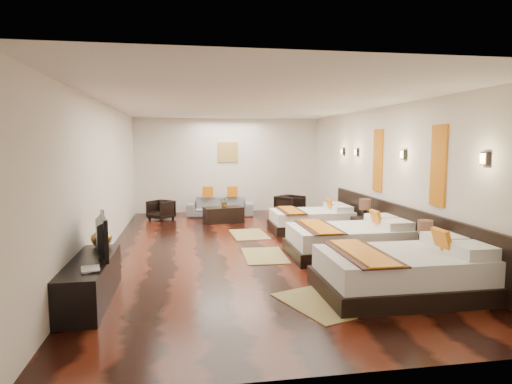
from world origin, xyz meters
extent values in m
cube|color=black|center=(0.00, 0.00, 0.00)|extent=(5.50, 9.50, 0.01)
cube|color=white|center=(0.00, 0.00, 2.80)|extent=(5.50, 9.50, 0.01)
cube|color=silver|center=(0.00, 4.75, 1.40)|extent=(5.50, 0.01, 2.80)
cube|color=silver|center=(-2.75, 0.00, 1.40)|extent=(0.01, 9.50, 2.80)
cube|color=silver|center=(2.75, 0.00, 1.40)|extent=(0.01, 9.50, 2.80)
cube|color=black|center=(2.71, -0.80, 0.45)|extent=(0.08, 6.60, 0.90)
cube|color=black|center=(1.67, -2.88, 0.12)|extent=(2.33, 1.44, 0.24)
cube|color=white|center=(1.67, -2.88, 0.41)|extent=(2.21, 1.33, 0.33)
cube|color=orange|center=(2.22, -2.88, 0.71)|extent=(0.17, 0.35, 0.36)
cube|color=#38190F|center=(1.06, -2.88, 0.59)|extent=(0.61, 1.46, 0.02)
cube|color=orange|center=(1.06, -2.88, 0.60)|extent=(0.42, 1.46, 0.02)
cube|color=black|center=(1.67, -0.87, 0.11)|extent=(2.19, 1.36, 0.23)
cube|color=white|center=(1.67, -0.87, 0.39)|extent=(2.09, 1.25, 0.31)
cube|color=orange|center=(2.19, -0.87, 0.67)|extent=(0.16, 0.33, 0.34)
cube|color=#38190F|center=(1.10, -0.87, 0.55)|extent=(0.57, 1.38, 0.02)
cube|color=orange|center=(1.10, -0.87, 0.57)|extent=(0.40, 1.38, 0.02)
cube|color=black|center=(1.67, 1.54, 0.10)|extent=(1.92, 1.19, 0.20)
cube|color=white|center=(1.67, 1.54, 0.34)|extent=(1.83, 1.10, 0.27)
cube|color=orange|center=(2.13, 1.54, 0.59)|extent=(0.14, 0.29, 0.30)
cube|color=#38190F|center=(1.17, 1.54, 0.49)|extent=(0.50, 1.21, 0.02)
cube|color=orange|center=(1.17, 1.54, 0.50)|extent=(0.35, 1.21, 0.02)
cube|color=black|center=(2.44, -2.07, 0.24)|extent=(0.43, 0.43, 0.48)
cylinder|color=black|center=(2.44, -2.07, 0.58)|extent=(0.08, 0.08, 0.19)
cylinder|color=#3F2619|center=(2.44, -2.07, 0.75)|extent=(0.23, 0.23, 0.21)
cube|color=black|center=(2.44, 0.25, 0.25)|extent=(0.45, 0.45, 0.50)
cylinder|color=black|center=(2.44, 0.25, 0.61)|extent=(0.08, 0.08, 0.20)
cylinder|color=#3F2619|center=(2.44, 0.25, 0.79)|extent=(0.24, 0.24, 0.22)
cube|color=#98864D|center=(0.41, -3.07, 0.01)|extent=(1.12, 1.38, 0.01)
cube|color=#98864D|center=(0.15, -0.61, 0.01)|extent=(0.78, 1.22, 0.01)
cube|color=#98864D|center=(0.13, 1.28, 0.01)|extent=(0.81, 1.23, 0.01)
cube|color=black|center=(-2.50, -2.51, 0.28)|extent=(0.50, 1.80, 0.55)
imported|color=black|center=(-2.45, -2.30, 0.83)|extent=(0.34, 0.97, 0.55)
imported|color=black|center=(-2.50, -2.99, 0.56)|extent=(0.27, 0.32, 0.03)
imported|color=brown|center=(-2.50, -1.71, 0.71)|extent=(0.32, 0.32, 0.31)
imported|color=slate|center=(-0.30, 3.98, 0.27)|extent=(1.92, 0.90, 0.54)
imported|color=black|center=(-1.94, 3.57, 0.26)|extent=(0.81, 0.81, 0.53)
imported|color=black|center=(1.63, 3.48, 0.30)|extent=(0.93, 0.93, 0.61)
cube|color=black|center=(-0.30, 2.93, 0.20)|extent=(1.08, 0.69, 0.40)
imported|color=#21541C|center=(-0.26, 2.99, 0.54)|extent=(0.29, 0.27, 0.27)
cube|color=#D86014|center=(2.73, -1.90, 1.70)|extent=(0.04, 0.40, 1.30)
cube|color=#D86014|center=(2.73, 0.30, 1.70)|extent=(0.04, 0.40, 1.30)
cube|color=black|center=(2.71, -3.00, 1.85)|extent=(0.06, 0.12, 0.18)
cube|color=#FFD18C|center=(2.68, -3.00, 1.85)|extent=(0.02, 0.10, 0.14)
cube|color=black|center=(2.71, -0.80, 1.85)|extent=(0.06, 0.12, 0.18)
cube|color=#FFD18C|center=(2.68, -0.80, 1.85)|extent=(0.02, 0.10, 0.14)
cube|color=black|center=(2.71, 1.40, 1.85)|extent=(0.06, 0.12, 0.18)
cube|color=#FFD18C|center=(2.68, 1.40, 1.85)|extent=(0.02, 0.10, 0.14)
cube|color=black|center=(2.71, 2.30, 1.85)|extent=(0.06, 0.12, 0.18)
cube|color=#FFD18C|center=(2.68, 2.30, 1.85)|extent=(0.02, 0.10, 0.14)
cube|color=#AD873F|center=(0.00, 4.73, 1.80)|extent=(0.60, 0.04, 0.60)
camera|label=1|loc=(-1.25, -8.21, 2.05)|focal=30.23mm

